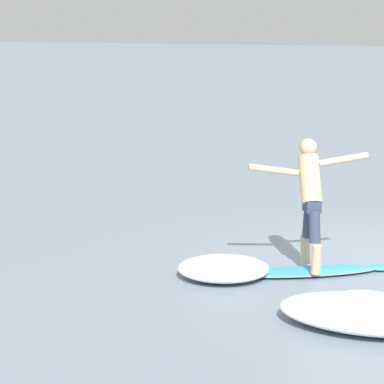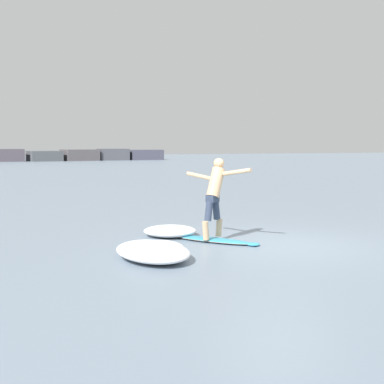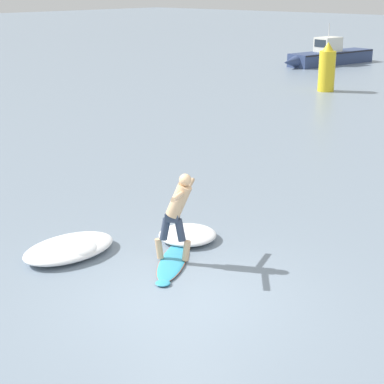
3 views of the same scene
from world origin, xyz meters
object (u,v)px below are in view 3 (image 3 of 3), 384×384
(surfboard, at_px, (173,261))
(surfer, at_px, (178,209))
(channel_marker_buoy, at_px, (327,69))
(small_boat_offshore, at_px, (328,56))

(surfboard, relative_size, surfer, 1.13)
(surfer, relative_size, channel_marker_buoy, 0.72)
(surfer, bearing_deg, surfboard, -130.58)
(surfboard, relative_size, channel_marker_buoy, 0.82)
(surfboard, height_order, surfer, surfer)
(surfer, distance_m, small_boat_offshore, 33.39)
(surfboard, xyz_separation_m, channel_marker_buoy, (-8.66, 20.37, 1.08))
(small_boat_offshore, xyz_separation_m, channel_marker_buoy, (5.65, -9.84, 0.53))
(channel_marker_buoy, bearing_deg, small_boat_offshore, 119.87)
(small_boat_offshore, bearing_deg, channel_marker_buoy, -60.13)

